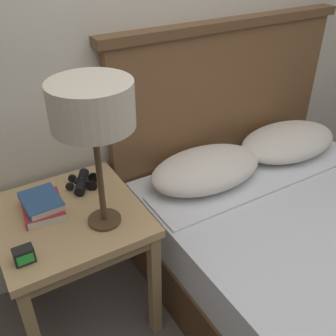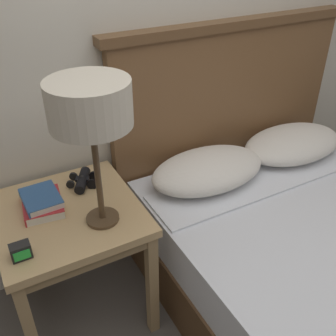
# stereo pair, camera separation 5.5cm
# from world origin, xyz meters

# --- Properties ---
(wall_back) EXTENTS (8.00, 0.06, 2.60)m
(wall_back) POSITION_xyz_m (0.00, 0.97, 1.30)
(wall_back) COLOR beige
(wall_back) RESTS_ON ground_plane
(nightstand) EXTENTS (0.58, 0.58, 0.62)m
(nightstand) POSITION_xyz_m (-0.55, 0.62, 0.54)
(nightstand) COLOR tan
(nightstand) RESTS_ON ground_plane
(bed) EXTENTS (1.40, 1.86, 1.21)m
(bed) POSITION_xyz_m (0.43, 0.09, 0.29)
(bed) COLOR #4E3520
(bed) RESTS_ON ground_plane
(table_lamp) EXTENTS (0.29, 0.29, 0.57)m
(table_lamp) POSITION_xyz_m (-0.44, 0.50, 1.10)
(table_lamp) COLOR #4C3823
(table_lamp) RESTS_ON nightstand
(book_on_nightstand) EXTENTS (0.18, 0.22, 0.04)m
(book_on_nightstand) POSITION_xyz_m (-0.63, 0.68, 0.64)
(book_on_nightstand) COLOR silver
(book_on_nightstand) RESTS_ON nightstand
(book_stacked_on_top) EXTENTS (0.15, 0.19, 0.03)m
(book_stacked_on_top) POSITION_xyz_m (-0.64, 0.68, 0.67)
(book_stacked_on_top) COLOR silver
(book_stacked_on_top) RESTS_ON book_on_nightstand
(binoculars_pair) EXTENTS (0.16, 0.16, 0.05)m
(binoculars_pair) POSITION_xyz_m (-0.43, 0.77, 0.64)
(binoculars_pair) COLOR black
(binoculars_pair) RESTS_ON nightstand
(alarm_clock) EXTENTS (0.07, 0.05, 0.06)m
(alarm_clock) POSITION_xyz_m (-0.76, 0.44, 0.65)
(alarm_clock) COLOR black
(alarm_clock) RESTS_ON nightstand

